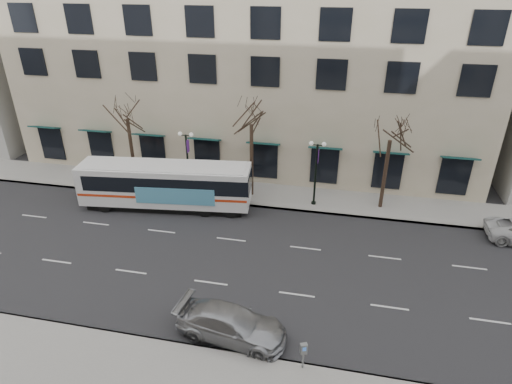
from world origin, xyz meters
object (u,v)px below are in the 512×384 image
(tree_far_left, at_px, (126,107))
(tree_far_right, at_px, (392,127))
(pay_station, at_px, (304,351))
(tree_far_mid, at_px, (251,112))
(lamp_post_left, at_px, (188,160))
(city_bus, at_px, (167,184))
(lamp_post_right, at_px, (316,171))
(silver_car, at_px, (232,324))

(tree_far_left, distance_m, tree_far_right, 20.00)
(pay_station, bearing_deg, tree_far_mid, 87.63)
(tree_far_mid, xyz_separation_m, lamp_post_left, (-4.99, -0.60, -3.96))
(city_bus, xyz_separation_m, pay_station, (11.71, -13.06, -0.70))
(tree_far_right, relative_size, city_bus, 0.62)
(lamp_post_left, distance_m, pay_station, 19.00)
(lamp_post_right, bearing_deg, tree_far_left, 177.71)
(pay_station, bearing_deg, city_bus, 109.52)
(tree_far_left, bearing_deg, lamp_post_left, -6.83)
(tree_far_right, xyz_separation_m, lamp_post_right, (-4.99, -0.60, -3.48))
(lamp_post_left, height_order, silver_car, lamp_post_left)
(tree_far_right, bearing_deg, city_bus, -169.14)
(tree_far_mid, distance_m, lamp_post_left, 6.40)
(lamp_post_right, height_order, city_bus, lamp_post_right)
(lamp_post_right, distance_m, silver_car, 14.64)
(pay_station, bearing_deg, lamp_post_left, 102.63)
(tree_far_right, height_order, lamp_post_left, tree_far_right)
(tree_far_right, height_order, city_bus, tree_far_right)
(tree_far_mid, relative_size, city_bus, 0.66)
(lamp_post_left, height_order, pay_station, lamp_post_left)
(tree_far_right, relative_size, pay_station, 5.61)
(tree_far_left, height_order, pay_station, tree_far_left)
(silver_car, bearing_deg, pay_station, -101.94)
(lamp_post_right, relative_size, silver_car, 0.95)
(tree_far_mid, distance_m, pay_station, 18.06)
(tree_far_right, relative_size, silver_car, 1.47)
(tree_far_mid, xyz_separation_m, pay_station, (5.86, -16.10, -5.72))
(tree_far_left, xyz_separation_m, pay_station, (15.86, -16.10, -5.51))
(tree_far_mid, height_order, tree_far_right, tree_far_mid)
(tree_far_mid, height_order, lamp_post_left, tree_far_mid)
(tree_far_mid, height_order, pay_station, tree_far_mid)
(tree_far_left, distance_m, city_bus, 7.04)
(tree_far_left, relative_size, city_bus, 0.64)
(lamp_post_right, distance_m, pay_station, 15.62)
(lamp_post_left, xyz_separation_m, pay_station, (10.85, -15.50, -1.75))
(tree_far_right, bearing_deg, tree_far_mid, 180.00)
(tree_far_mid, bearing_deg, silver_car, -81.41)
(city_bus, xyz_separation_m, silver_car, (8.09, -11.77, -1.09))
(tree_far_right, height_order, silver_car, tree_far_right)
(pay_station, bearing_deg, silver_car, 138.02)
(lamp_post_left, bearing_deg, tree_far_mid, 6.85)
(tree_far_mid, height_order, silver_car, tree_far_mid)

